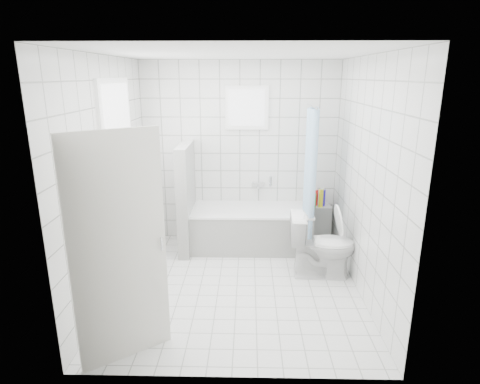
{
  "coord_description": "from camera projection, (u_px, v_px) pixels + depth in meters",
  "views": [
    {
      "loc": [
        0.13,
        -4.24,
        2.39
      ],
      "look_at": [
        0.03,
        0.35,
        1.05
      ],
      "focal_mm": 30.0,
      "sensor_mm": 36.0,
      "label": 1
    }
  ],
  "objects": [
    {
      "name": "ground",
      "position": [
        237.0,
        285.0,
        4.74
      ],
      "size": [
        3.0,
        3.0,
        0.0
      ],
      "primitive_type": "plane",
      "color": "white",
      "rests_on": "ground"
    },
    {
      "name": "ceiling",
      "position": [
        236.0,
        53.0,
        4.01
      ],
      "size": [
        3.0,
        3.0,
        0.0
      ],
      "primitive_type": "plane",
      "rotation": [
        3.14,
        0.0,
        0.0
      ],
      "color": "white",
      "rests_on": "ground"
    },
    {
      "name": "wall_back",
      "position": [
        240.0,
        153.0,
        5.81
      ],
      "size": [
        2.8,
        0.02,
        2.6
      ],
      "primitive_type": "cube",
      "color": "white",
      "rests_on": "ground"
    },
    {
      "name": "wall_front",
      "position": [
        231.0,
        230.0,
        2.93
      ],
      "size": [
        2.8,
        0.02,
        2.6
      ],
      "primitive_type": "cube",
      "color": "white",
      "rests_on": "ground"
    },
    {
      "name": "wall_left",
      "position": [
        110.0,
        178.0,
        4.4
      ],
      "size": [
        0.02,
        3.0,
        2.6
      ],
      "primitive_type": "cube",
      "color": "white",
      "rests_on": "ground"
    },
    {
      "name": "wall_right",
      "position": [
        366.0,
        180.0,
        4.34
      ],
      "size": [
        0.02,
        3.0,
        2.6
      ],
      "primitive_type": "cube",
      "color": "white",
      "rests_on": "ground"
    },
    {
      "name": "window_left",
      "position": [
        120.0,
        147.0,
        4.61
      ],
      "size": [
        0.01,
        0.9,
        1.4
      ],
      "primitive_type": "cube",
      "color": "white",
      "rests_on": "wall_left"
    },
    {
      "name": "window_back",
      "position": [
        247.0,
        108.0,
        5.59
      ],
      "size": [
        0.5,
        0.01,
        0.5
      ],
      "primitive_type": "cube",
      "color": "white",
      "rests_on": "wall_back"
    },
    {
      "name": "window_sill",
      "position": [
        129.0,
        208.0,
        4.81
      ],
      "size": [
        0.18,
        1.02,
        0.08
      ],
      "primitive_type": "cube",
      "color": "white",
      "rests_on": "wall_left"
    },
    {
      "name": "door",
      "position": [
        119.0,
        251.0,
        3.28
      ],
      "size": [
        0.67,
        0.5,
        2.0
      ],
      "primitive_type": "cube",
      "rotation": [
        0.0,
        0.0,
        -0.94
      ],
      "color": "silver",
      "rests_on": "ground"
    },
    {
      "name": "bathtub",
      "position": [
        251.0,
        228.0,
        5.73
      ],
      "size": [
        1.68,
        0.77,
        0.58
      ],
      "color": "white",
      "rests_on": "ground"
    },
    {
      "name": "partition_wall",
      "position": [
        186.0,
        198.0,
        5.57
      ],
      "size": [
        0.15,
        0.85,
        1.5
      ],
      "primitive_type": "cube",
      "color": "white",
      "rests_on": "ground"
    },
    {
      "name": "tiled_ledge",
      "position": [
        316.0,
        223.0,
        5.96
      ],
      "size": [
        0.4,
        0.24,
        0.55
      ],
      "primitive_type": "cube",
      "color": "white",
      "rests_on": "ground"
    },
    {
      "name": "toilet",
      "position": [
        322.0,
        245.0,
        4.88
      ],
      "size": [
        0.8,
        0.48,
        0.8
      ],
      "primitive_type": "imported",
      "rotation": [
        0.0,
        0.0,
        1.53
      ],
      "color": "white",
      "rests_on": "ground"
    },
    {
      "name": "curtain_rod",
      "position": [
        312.0,
        106.0,
        5.21
      ],
      "size": [
        0.02,
        0.8,
        0.02
      ],
      "primitive_type": "cylinder",
      "rotation": [
        1.57,
        0.0,
        0.0
      ],
      "color": "silver",
      "rests_on": "wall_back"
    },
    {
      "name": "shower_curtain",
      "position": [
        310.0,
        176.0,
        5.34
      ],
      "size": [
        0.14,
        0.48,
        1.78
      ],
      "primitive_type": null,
      "color": "#4691CE",
      "rests_on": "curtain_rod"
    },
    {
      "name": "tub_faucet",
      "position": [
        258.0,
        184.0,
        5.89
      ],
      "size": [
        0.18,
        0.06,
        0.06
      ],
      "primitive_type": "cube",
      "color": "silver",
      "rests_on": "wall_back"
    },
    {
      "name": "sill_bottles",
      "position": [
        128.0,
        194.0,
        4.76
      ],
      "size": [
        0.14,
        0.77,
        0.31
      ],
      "color": "#2E92D1",
      "rests_on": "window_sill"
    },
    {
      "name": "ledge_bottles",
      "position": [
        319.0,
        198.0,
        5.82
      ],
      "size": [
        0.21,
        0.18,
        0.27
      ],
      "color": "#2B1AD7",
      "rests_on": "tiled_ledge"
    }
  ]
}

